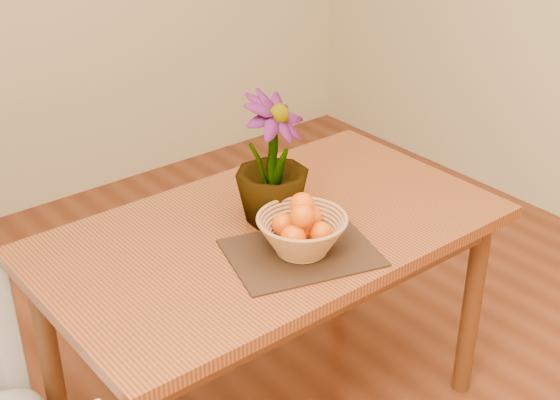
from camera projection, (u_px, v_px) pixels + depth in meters
table at (270, 252)px, 2.39m from camera, size 1.40×0.80×0.75m
placemat at (302, 253)px, 2.21m from camera, size 0.48×0.42×0.01m
wicker_basket at (302, 236)px, 2.19m from camera, size 0.26×0.26×0.11m
orange_pile at (302, 223)px, 2.17m from camera, size 0.17×0.17×0.13m
potted_plant at (272, 160)px, 2.30m from camera, size 0.30×0.30×0.40m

